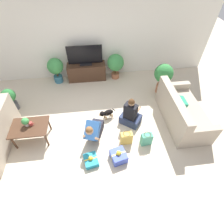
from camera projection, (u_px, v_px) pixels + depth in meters
The scene contains 19 objects.
ground_plane at pixel (93, 130), 4.64m from camera, with size 16.00×16.00×0.00m, color beige.
wall_back at pixel (86, 39), 5.50m from camera, with size 8.40×0.06×2.60m.
sofa_right at pixel (181, 112), 4.67m from camera, with size 0.90×1.82×0.87m.
coffee_table at pixel (30, 128), 4.16m from camera, with size 0.87×0.62×0.47m.
tv_console at pixel (87, 72), 6.04m from camera, with size 1.29×0.43×0.57m.
tv at pixel (85, 56), 5.62m from camera, with size 1.12×0.20×0.65m.
potted_plant_corner_left at pixel (10, 98), 4.90m from camera, with size 0.38×0.38×0.69m.
potted_plant_corner_right at pixel (163, 75), 5.28m from camera, with size 0.56×0.56×0.99m.
potted_plant_back_left at pixel (56, 68), 5.73m from camera, with size 0.52×0.52×0.87m.
potted_plant_back_right at pixel (115, 64), 5.89m from camera, with size 0.56×0.56×0.88m.
person_kneeling at pixel (94, 130), 4.24m from camera, with size 0.54×0.79×0.74m.
person_sitting at pixel (131, 115), 4.60m from camera, with size 0.66×0.63×0.88m.
dog at pixel (107, 113), 4.80m from camera, with size 0.47×0.26×0.30m.
gift_box_a at pixel (91, 160), 3.96m from camera, with size 0.36×0.40×0.20m.
gift_box_b at pixel (119, 156), 3.98m from camera, with size 0.41×0.42×0.30m.
gift_bag_a at pixel (146, 139), 4.22m from camera, with size 0.27×0.18×0.37m.
gift_bag_b at pixel (126, 138), 4.25m from camera, with size 0.28×0.19×0.36m.
mug at pixel (31, 124), 4.12m from camera, with size 0.12×0.08×0.09m.
tabletop_plant at pixel (25, 122), 4.06m from camera, with size 0.17×0.17×0.22m.
Camera 1 is at (0.16, -2.90, 3.68)m, focal length 28.00 mm.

